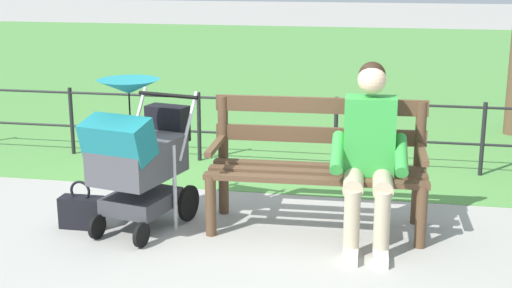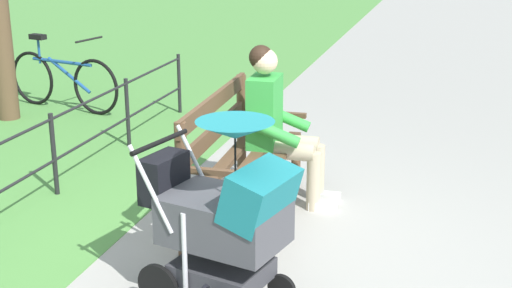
% 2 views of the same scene
% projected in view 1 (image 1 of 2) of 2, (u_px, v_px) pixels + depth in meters
% --- Properties ---
extents(ground_plane, '(60.00, 60.00, 0.00)m').
position_uv_depth(ground_plane, '(227.00, 225.00, 5.42)').
color(ground_plane, '#9E9B93').
extents(grass_lawn, '(40.00, 16.00, 0.01)m').
position_uv_depth(grass_lawn, '(330.00, 64.00, 13.79)').
color(grass_lawn, '#518E42').
rests_on(grass_lawn, ground).
extents(park_bench, '(1.62, 0.66, 0.96)m').
position_uv_depth(park_bench, '(318.00, 159.00, 5.28)').
color(park_bench, brown).
rests_on(park_bench, ground).
extents(person_on_bench, '(0.55, 0.74, 1.28)m').
position_uv_depth(person_on_bench, '(369.00, 149.00, 4.96)').
color(person_on_bench, tan).
rests_on(person_on_bench, ground).
extents(stroller, '(0.69, 0.97, 1.15)m').
position_uv_depth(stroller, '(138.00, 153.00, 5.17)').
color(stroller, black).
rests_on(stroller, ground).
extents(handbag, '(0.32, 0.14, 0.37)m').
position_uv_depth(handbag, '(82.00, 211.00, 5.34)').
color(handbag, black).
rests_on(handbag, ground).
extents(park_fence, '(6.84, 0.04, 0.70)m').
position_uv_depth(park_fence, '(266.00, 123.00, 6.93)').
color(park_fence, black).
rests_on(park_fence, ground).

